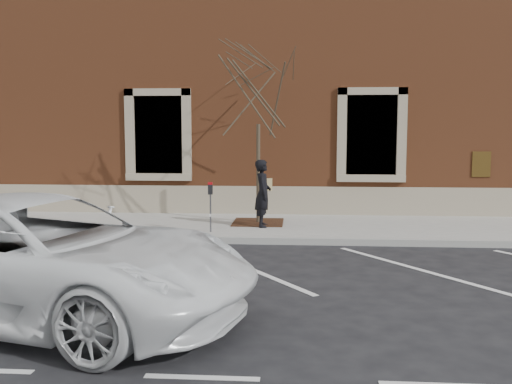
# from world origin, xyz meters

# --- Properties ---
(ground) EXTENTS (120.00, 120.00, 0.00)m
(ground) POSITION_xyz_m (0.00, 0.00, 0.00)
(ground) COLOR #28282B
(ground) RESTS_ON ground
(sidewalk_near) EXTENTS (40.00, 3.50, 0.15)m
(sidewalk_near) POSITION_xyz_m (0.00, 1.75, 0.07)
(sidewalk_near) COLOR #BCB8B0
(sidewalk_near) RESTS_ON ground
(curb_near) EXTENTS (40.00, 0.12, 0.15)m
(curb_near) POSITION_xyz_m (0.00, -0.05, 0.07)
(curb_near) COLOR #9E9E99
(curb_near) RESTS_ON ground
(parking_stripes) EXTENTS (28.00, 4.40, 0.01)m
(parking_stripes) POSITION_xyz_m (0.00, -2.20, 0.00)
(parking_stripes) COLOR silver
(parking_stripes) RESTS_ON ground
(building_civic) EXTENTS (40.00, 8.62, 8.00)m
(building_civic) POSITION_xyz_m (0.00, 7.74, 4.00)
(building_civic) COLOR brown
(building_civic) RESTS_ON ground
(man) EXTENTS (0.42, 0.62, 1.67)m
(man) POSITION_xyz_m (0.11, 1.36, 0.98)
(man) COLOR black
(man) RESTS_ON sidewalk_near
(parking_meter) EXTENTS (0.11, 0.08, 1.17)m
(parking_meter) POSITION_xyz_m (-1.07, 0.56, 0.97)
(parking_meter) COLOR #595B60
(parking_meter) RESTS_ON sidewalk_near
(tree_grate) EXTENTS (1.28, 1.28, 0.03)m
(tree_grate) POSITION_xyz_m (-0.04, 1.95, 0.17)
(tree_grate) COLOR #3D2313
(tree_grate) RESTS_ON sidewalk_near
(sapling) EXTENTS (2.77, 2.77, 4.61)m
(sapling) POSITION_xyz_m (-0.04, 1.95, 3.38)
(sapling) COLOR #3F3326
(sapling) RESTS_ON sidewalk_near
(white_truck) EXTENTS (6.49, 4.14, 1.67)m
(white_truck) POSITION_xyz_m (-2.53, -5.26, 0.83)
(white_truck) COLOR white
(white_truck) RESTS_ON ground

